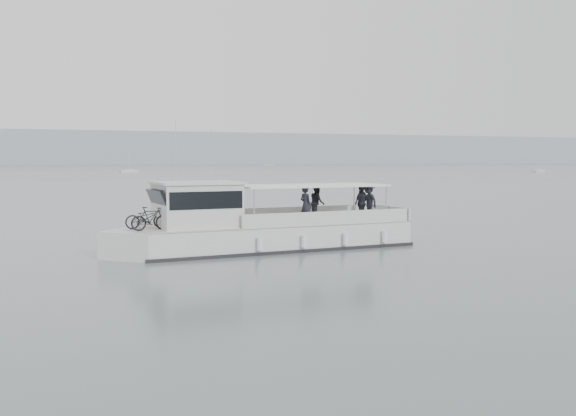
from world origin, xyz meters
name	(u,v)px	position (x,y,z in m)	size (l,w,h in m)	color
ground	(168,244)	(0.00, 0.00, 0.00)	(1400.00, 1400.00, 0.00)	#535E62
headland	(57,148)	(0.00, 560.00, 14.00)	(1400.00, 90.00, 28.00)	#939EA8
tour_boat	(251,229)	(2.72, -2.99, 0.85)	(12.43, 3.91, 5.17)	silver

